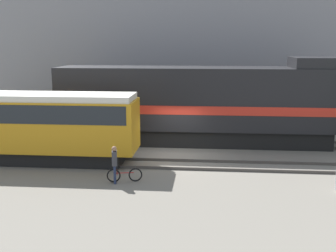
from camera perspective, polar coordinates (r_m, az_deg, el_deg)
The scene contains 8 objects.
ground_plane at distance 22.65m, azimuth 1.08°, elevation -4.16°, with size 120.00×120.00×0.00m, color slate.
track_near at distance 21.04m, azimuth 0.74°, elevation -5.18°, with size 60.00×1.51×0.14m.
track_far at distance 25.64m, azimuth 1.59°, elevation -2.16°, with size 60.00×1.51×0.14m.
building_backdrop at distance 33.81m, azimuth 2.62°, elevation 8.91°, with size 33.70×6.00×9.27m.
freight_locomotive at distance 25.14m, azimuth 4.39°, elevation 3.01°, with size 16.66×3.04×5.19m.
streetcar at distance 22.60m, azimuth -19.64°, elevation 0.39°, with size 12.09×2.54×3.53m.
bicycle at distance 18.67m, azimuth -5.90°, elevation -6.63°, with size 1.54×0.51×0.67m.
person at distance 18.32m, azimuth -7.26°, elevation -4.72°, with size 0.29×0.40×1.66m.
Camera 1 is at (1.59, -21.77, 6.04)m, focal length 45.00 mm.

